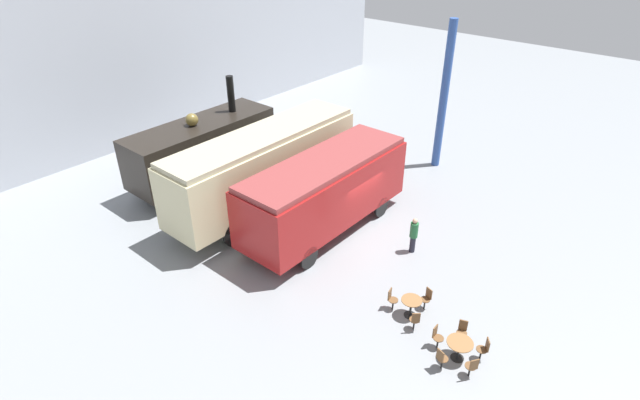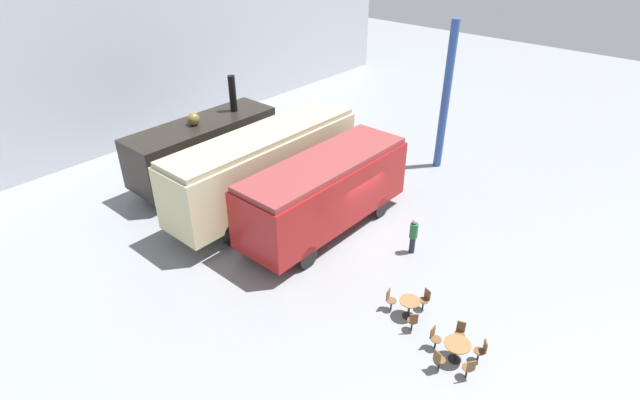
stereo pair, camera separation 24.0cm
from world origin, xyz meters
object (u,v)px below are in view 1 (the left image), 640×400
Objects in this scene: cafe_table_near at (411,304)px; cafe_chair_0 at (415,320)px; cafe_table_mid at (459,346)px; visitor_person at (414,234)px; passenger_coach_vintage at (264,165)px; streamlined_locomotive at (336,184)px; steam_locomotive at (202,146)px.

cafe_chair_0 reaches higher than cafe_table_near.
cafe_table_near is 2.34m from cafe_table_mid.
visitor_person is at bearing 30.53° from cafe_table_near.
cafe_chair_0 is (-2.43, -9.81, -1.83)m from passenger_coach_vintage.
streamlined_locomotive is 4.13m from visitor_person.
streamlined_locomotive reaches higher than cafe_table_mid.
cafe_table_near is at bearing -117.13° from streamlined_locomotive.
visitor_person is at bearing -82.04° from steam_locomotive.
visitor_person is (0.33, -3.96, -1.13)m from streamlined_locomotive.
cafe_table_near is at bearing 0.00° from cafe_chair_0.
passenger_coach_vintage is 0.98× the size of streamlined_locomotive.
visitor_person reaches higher than cafe_table_mid.
passenger_coach_vintage is at bearing 34.11° from cafe_chair_0.
streamlined_locomotive is (1.32, -7.83, 0.04)m from steam_locomotive.
passenger_coach_vintage is 11.95m from cafe_table_mid.
passenger_coach_vintage is at bearing -88.21° from steam_locomotive.
steam_locomotive is 0.77× the size of streamlined_locomotive.
cafe_chair_0 is (-2.29, -14.28, -1.49)m from steam_locomotive.
visitor_person is (3.93, 2.49, 0.39)m from cafe_chair_0.
cafe_table_mid is (-2.43, -16.01, -1.43)m from steam_locomotive.
streamlined_locomotive reaches higher than cafe_table_near.
steam_locomotive reaches higher than passenger_coach_vintage.
cafe_table_mid is (-2.57, -11.54, -1.77)m from passenger_coach_vintage.
cafe_chair_0 is 0.52× the size of visitor_person.
cafe_chair_0 is at bearing 85.15° from cafe_table_mid.
cafe_chair_0 is (-0.55, -0.50, -0.04)m from cafe_table_near.
cafe_chair_0 is at bearing -138.01° from cafe_table_near.
cafe_chair_0 is at bearing -103.90° from passenger_coach_vintage.
cafe_table_mid is 0.99× the size of cafe_chair_0.
cafe_chair_0 is (-3.60, -6.45, -1.52)m from streamlined_locomotive.
passenger_coach_vintage is at bearing 109.31° from streamlined_locomotive.
cafe_table_mid is (-0.70, -2.23, 0.02)m from cafe_table_near.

